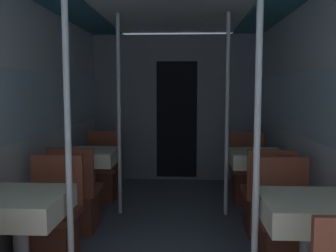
% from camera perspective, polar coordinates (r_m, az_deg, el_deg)
% --- Properties ---
extents(wall_left, '(0.05, 6.67, 2.29)m').
position_cam_1_polar(wall_left, '(3.78, -20.57, 1.01)').
color(wall_left, silver).
rests_on(wall_left, ground_plane).
extents(wall_right, '(0.05, 6.67, 2.29)m').
position_cam_1_polar(wall_right, '(3.66, 21.67, 0.83)').
color(wall_right, silver).
rests_on(wall_right, ground_plane).
extents(bulkhead_far, '(2.63, 0.09, 2.29)m').
position_cam_1_polar(bulkhead_far, '(5.94, 1.36, 2.69)').
color(bulkhead_far, slate).
rests_on(bulkhead_far, ground_plane).
extents(dining_table_left_0, '(0.61, 0.61, 0.75)m').
position_cam_1_polar(dining_table_left_0, '(2.77, -21.67, -12.04)').
color(dining_table_left_0, '#4C4C51').
rests_on(dining_table_left_0, ground_plane).
extents(chair_left_far_0, '(0.45, 0.45, 0.88)m').
position_cam_1_polar(chair_left_far_0, '(3.37, -17.39, -14.99)').
color(chair_left_far_0, brown).
rests_on(chair_left_far_0, ground_plane).
extents(support_pole_left_0, '(0.04, 0.04, 2.29)m').
position_cam_1_polar(support_pole_left_0, '(2.54, -15.00, -1.41)').
color(support_pole_left_0, silver).
rests_on(support_pole_left_0, ground_plane).
extents(dining_table_left_1, '(0.61, 0.61, 0.75)m').
position_cam_1_polar(dining_table_left_1, '(4.46, -11.79, -5.11)').
color(dining_table_left_1, '#4C4C51').
rests_on(dining_table_left_1, ground_plane).
extents(chair_left_near_1, '(0.45, 0.45, 0.88)m').
position_cam_1_polar(chair_left_near_1, '(4.02, -13.73, -11.48)').
color(chair_left_near_1, brown).
rests_on(chair_left_near_1, ground_plane).
extents(chair_left_far_1, '(0.45, 0.45, 0.88)m').
position_cam_1_polar(chair_left_far_1, '(5.05, -10.09, -7.85)').
color(chair_left_far_1, brown).
rests_on(chair_left_far_1, ground_plane).
extents(support_pole_left_1, '(0.04, 0.04, 2.29)m').
position_cam_1_polar(support_pole_left_1, '(4.31, -7.49, 1.58)').
color(support_pole_left_1, silver).
rests_on(support_pole_left_1, ground_plane).
extents(dining_table_right_0, '(0.61, 0.61, 0.75)m').
position_cam_1_polar(dining_table_right_0, '(2.66, 20.68, -12.81)').
color(dining_table_right_0, '#4C4C51').
rests_on(dining_table_right_0, ground_plane).
extents(chair_right_far_0, '(0.45, 0.45, 0.88)m').
position_cam_1_polar(chair_right_far_0, '(3.27, 17.41, -15.63)').
color(chair_right_far_0, brown).
rests_on(chair_right_far_0, ground_plane).
extents(support_pole_right_0, '(0.04, 0.04, 2.29)m').
position_cam_1_polar(support_pole_right_0, '(2.46, 13.42, -1.61)').
color(support_pole_right_0, silver).
rests_on(support_pole_right_0, ground_plane).
extents(dining_table_right_1, '(0.61, 0.61, 0.75)m').
position_cam_1_polar(dining_table_right_1, '(4.38, 13.38, -5.33)').
color(dining_table_right_1, '#4C4C51').
rests_on(dining_table_right_1, ground_plane).
extents(chair_right_near_1, '(0.45, 0.45, 0.88)m').
position_cam_1_polar(chair_right_near_1, '(3.94, 14.74, -11.87)').
color(chair_right_near_1, brown).
rests_on(chair_right_near_1, ground_plane).
extents(chair_right_far_1, '(0.45, 0.45, 0.88)m').
position_cam_1_polar(chair_right_far_1, '(4.99, 12.14, -8.06)').
color(chair_right_far_1, brown).
rests_on(chair_right_far_1, ground_plane).
extents(support_pole_right_1, '(0.04, 0.04, 2.29)m').
position_cam_1_polar(support_pole_right_1, '(4.26, 8.98, 1.51)').
color(support_pole_right_1, silver).
rests_on(support_pole_right_1, ground_plane).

